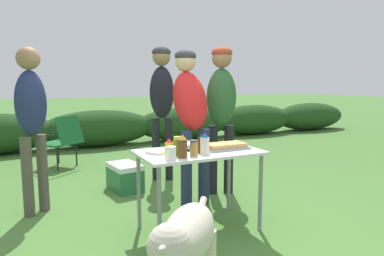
{
  "coord_description": "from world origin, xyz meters",
  "views": [
    {
      "loc": [
        -1.39,
        -2.7,
        1.35
      ],
      "look_at": [
        0.14,
        0.43,
        0.89
      ],
      "focal_mm": 32.0,
      "sensor_mm": 36.0,
      "label": 1
    }
  ],
  "objects_px": {
    "standing_person_in_dark_puffer": "(221,102)",
    "camp_chair_green_behind_table": "(62,139)",
    "spice_jar": "(194,148)",
    "standing_person_in_olive_jacket": "(31,114)",
    "mayo_bottle": "(205,144)",
    "food_tray": "(225,146)",
    "folding_table": "(199,159)",
    "bbq_sauce_bottle": "(201,144)",
    "relish_jar": "(177,146)",
    "standing_person_in_navy_coat": "(190,108)",
    "mustard_bottle": "(169,148)",
    "paper_cup_stack": "(171,153)",
    "plate_stack": "(158,151)",
    "mixing_bowl": "(187,145)",
    "standing_person_with_beanie": "(162,95)",
    "beer_bottle": "(183,147)",
    "dog": "(186,244)",
    "cooler_box": "(125,177)"
  },
  "relations": [
    {
      "from": "bbq_sauce_bottle",
      "to": "dog",
      "type": "bearing_deg",
      "value": -120.96
    },
    {
      "from": "folding_table",
      "to": "standing_person_in_olive_jacket",
      "type": "height_order",
      "value": "standing_person_in_olive_jacket"
    },
    {
      "from": "folding_table",
      "to": "plate_stack",
      "type": "bearing_deg",
      "value": 166.79
    },
    {
      "from": "mustard_bottle",
      "to": "standing_person_with_beanie",
      "type": "xyz_separation_m",
      "value": [
        0.63,
        1.81,
        0.37
      ]
    },
    {
      "from": "food_tray",
      "to": "relish_jar",
      "type": "height_order",
      "value": "relish_jar"
    },
    {
      "from": "relish_jar",
      "to": "standing_person_in_olive_jacket",
      "type": "bearing_deg",
      "value": 132.65
    },
    {
      "from": "mixing_bowl",
      "to": "standing_person_in_dark_puffer",
      "type": "distance_m",
      "value": 1.1
    },
    {
      "from": "paper_cup_stack",
      "to": "camp_chair_green_behind_table",
      "type": "xyz_separation_m",
      "value": [
        -0.53,
        3.25,
        -0.33
      ]
    },
    {
      "from": "mayo_bottle",
      "to": "standing_person_in_dark_puffer",
      "type": "relative_size",
      "value": 0.1
    },
    {
      "from": "plate_stack",
      "to": "standing_person_in_olive_jacket",
      "type": "height_order",
      "value": "standing_person_in_olive_jacket"
    },
    {
      "from": "bbq_sauce_bottle",
      "to": "mayo_bottle",
      "type": "distance_m",
      "value": 0.07
    },
    {
      "from": "spice_jar",
      "to": "standing_person_in_olive_jacket",
      "type": "relative_size",
      "value": 0.08
    },
    {
      "from": "standing_person_in_dark_puffer",
      "to": "camp_chair_green_behind_table",
      "type": "height_order",
      "value": "standing_person_in_dark_puffer"
    },
    {
      "from": "plate_stack",
      "to": "spice_jar",
      "type": "distance_m",
      "value": 0.34
    },
    {
      "from": "food_tray",
      "to": "standing_person_in_olive_jacket",
      "type": "distance_m",
      "value": 1.97
    },
    {
      "from": "mayo_bottle",
      "to": "cooler_box",
      "type": "height_order",
      "value": "mayo_bottle"
    },
    {
      "from": "relish_jar",
      "to": "dog",
      "type": "relative_size",
      "value": 0.21
    },
    {
      "from": "relish_jar",
      "to": "standing_person_in_navy_coat",
      "type": "distance_m",
      "value": 0.99
    },
    {
      "from": "paper_cup_stack",
      "to": "relish_jar",
      "type": "relative_size",
      "value": 0.67
    },
    {
      "from": "spice_jar",
      "to": "mustard_bottle",
      "type": "bearing_deg",
      "value": 167.8
    },
    {
      "from": "bbq_sauce_bottle",
      "to": "standing_person_with_beanie",
      "type": "distance_m",
      "value": 1.83
    },
    {
      "from": "mixing_bowl",
      "to": "plate_stack",
      "type": "bearing_deg",
      "value": -173.34
    },
    {
      "from": "standing_person_in_olive_jacket",
      "to": "mustard_bottle",
      "type": "bearing_deg",
      "value": -87.1
    },
    {
      "from": "beer_bottle",
      "to": "camp_chair_green_behind_table",
      "type": "xyz_separation_m",
      "value": [
        -0.65,
        3.21,
        -0.36
      ]
    },
    {
      "from": "standing_person_with_beanie",
      "to": "dog",
      "type": "distance_m",
      "value": 3.1
    },
    {
      "from": "standing_person_in_navy_coat",
      "to": "cooler_box",
      "type": "height_order",
      "value": "standing_person_in_navy_coat"
    },
    {
      "from": "folding_table",
      "to": "standing_person_in_olive_jacket",
      "type": "xyz_separation_m",
      "value": [
        -1.34,
        1.09,
        0.38
      ]
    },
    {
      "from": "beer_bottle",
      "to": "standing_person_with_beanie",
      "type": "xyz_separation_m",
      "value": [
        0.54,
        1.88,
        0.35
      ]
    },
    {
      "from": "food_tray",
      "to": "folding_table",
      "type": "bearing_deg",
      "value": 172.7
    },
    {
      "from": "relish_jar",
      "to": "mixing_bowl",
      "type": "bearing_deg",
      "value": 48.24
    },
    {
      "from": "paper_cup_stack",
      "to": "cooler_box",
      "type": "relative_size",
      "value": 0.21
    },
    {
      "from": "bbq_sauce_bottle",
      "to": "mayo_bottle",
      "type": "height_order",
      "value": "mayo_bottle"
    },
    {
      "from": "bbq_sauce_bottle",
      "to": "standing_person_in_navy_coat",
      "type": "xyz_separation_m",
      "value": [
        0.27,
        0.79,
        0.26
      ]
    },
    {
      "from": "food_tray",
      "to": "mustard_bottle",
      "type": "distance_m",
      "value": 0.6
    },
    {
      "from": "relish_jar",
      "to": "mayo_bottle",
      "type": "relative_size",
      "value": 0.88
    },
    {
      "from": "standing_person_in_olive_jacket",
      "to": "standing_person_with_beanie",
      "type": "distance_m",
      "value": 1.75
    },
    {
      "from": "plate_stack",
      "to": "spice_jar",
      "type": "bearing_deg",
      "value": -48.31
    },
    {
      "from": "bbq_sauce_bottle",
      "to": "mayo_bottle",
      "type": "bearing_deg",
      "value": -92.62
    },
    {
      "from": "standing_person_with_beanie",
      "to": "cooler_box",
      "type": "bearing_deg",
      "value": -136.23
    },
    {
      "from": "spice_jar",
      "to": "camp_chair_green_behind_table",
      "type": "height_order",
      "value": "spice_jar"
    },
    {
      "from": "spice_jar",
      "to": "standing_person_with_beanie",
      "type": "distance_m",
      "value": 1.94
    },
    {
      "from": "food_tray",
      "to": "standing_person_in_navy_coat",
      "type": "bearing_deg",
      "value": 89.55
    },
    {
      "from": "camp_chair_green_behind_table",
      "to": "spice_jar",
      "type": "bearing_deg",
      "value": -115.23
    },
    {
      "from": "standing_person_in_dark_puffer",
      "to": "camp_chair_green_behind_table",
      "type": "xyz_separation_m",
      "value": [
        -1.62,
        2.2,
        -0.65
      ]
    },
    {
      "from": "standing_person_in_dark_puffer",
      "to": "camp_chair_green_behind_table",
      "type": "distance_m",
      "value": 2.8
    },
    {
      "from": "bbq_sauce_bottle",
      "to": "spice_jar",
      "type": "height_order",
      "value": "bbq_sauce_bottle"
    },
    {
      "from": "food_tray",
      "to": "relish_jar",
      "type": "bearing_deg",
      "value": -173.41
    },
    {
      "from": "folding_table",
      "to": "spice_jar",
      "type": "relative_size",
      "value": 8.12
    },
    {
      "from": "folding_table",
      "to": "mustard_bottle",
      "type": "xyz_separation_m",
      "value": [
        -0.34,
        -0.12,
        0.15
      ]
    },
    {
      "from": "standing_person_in_olive_jacket",
      "to": "standing_person_in_dark_puffer",
      "type": "height_order",
      "value": "standing_person_in_dark_puffer"
    }
  ]
}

